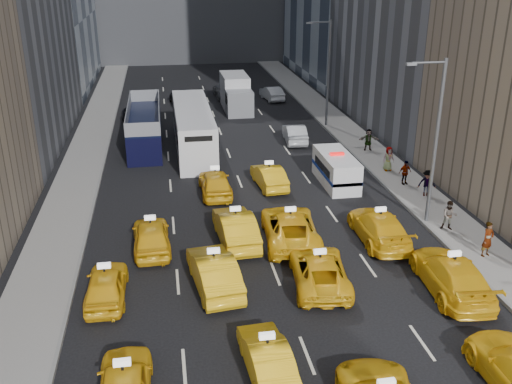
# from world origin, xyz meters

# --- Properties ---
(sidewalk_west) EXTENTS (3.00, 90.00, 0.15)m
(sidewalk_west) POSITION_xyz_m (-10.50, 25.00, 0.07)
(sidewalk_west) COLOR gray
(sidewalk_west) RESTS_ON ground
(sidewalk_east) EXTENTS (3.00, 90.00, 0.15)m
(sidewalk_east) POSITION_xyz_m (10.50, 25.00, 0.07)
(sidewalk_east) COLOR gray
(sidewalk_east) RESTS_ON ground
(curb_west) EXTENTS (0.15, 90.00, 0.18)m
(curb_west) POSITION_xyz_m (-9.05, 25.00, 0.09)
(curb_west) COLOR slate
(curb_west) RESTS_ON ground
(curb_east) EXTENTS (0.15, 90.00, 0.18)m
(curb_east) POSITION_xyz_m (9.05, 25.00, 0.09)
(curb_east) COLOR slate
(curb_east) RESTS_ON ground
(streetlight_near) EXTENTS (2.15, 0.22, 9.00)m
(streetlight_near) POSITION_xyz_m (9.18, 12.00, 4.92)
(streetlight_near) COLOR #595B60
(streetlight_near) RESTS_ON ground
(streetlight_far) EXTENTS (2.15, 0.22, 9.00)m
(streetlight_far) POSITION_xyz_m (9.18, 32.00, 4.92)
(streetlight_far) COLOR #595B60
(streetlight_far) RESTS_ON ground
(taxi_5) EXTENTS (1.67, 4.11, 1.33)m
(taxi_5) POSITION_xyz_m (-1.64, 1.32, 0.66)
(taxi_5) COLOR yellow
(taxi_5) RESTS_ON ground
(taxi_8) EXTENTS (1.73, 4.16, 1.41)m
(taxi_8) POSITION_xyz_m (-7.52, 7.06, 0.70)
(taxi_8) COLOR yellow
(taxi_8) RESTS_ON ground
(taxi_9) EXTENTS (2.28, 5.03, 1.60)m
(taxi_9) POSITION_xyz_m (-2.90, 7.25, 0.80)
(taxi_9) COLOR yellow
(taxi_9) RESTS_ON ground
(taxi_10) EXTENTS (2.92, 5.31, 1.41)m
(taxi_10) POSITION_xyz_m (1.74, 6.77, 0.71)
(taxi_10) COLOR yellow
(taxi_10) RESTS_ON ground
(taxi_11) EXTENTS (2.71, 5.74, 1.62)m
(taxi_11) POSITION_xyz_m (7.27, 5.26, 0.81)
(taxi_11) COLOR yellow
(taxi_11) RESTS_ON ground
(taxi_12) EXTENTS (1.98, 4.56, 1.53)m
(taxi_12) POSITION_xyz_m (-5.63, 11.33, 0.76)
(taxi_12) COLOR yellow
(taxi_12) RESTS_ON ground
(taxi_13) EXTENTS (2.02, 5.07, 1.64)m
(taxi_13) POSITION_xyz_m (-1.38, 11.47, 0.82)
(taxi_13) COLOR yellow
(taxi_13) RESTS_ON ground
(taxi_14) EXTENTS (3.13, 5.93, 1.59)m
(taxi_14) POSITION_xyz_m (1.38, 11.08, 0.80)
(taxi_14) COLOR yellow
(taxi_14) RESTS_ON ground
(taxi_15) EXTENTS (2.30, 5.38, 1.55)m
(taxi_15) POSITION_xyz_m (5.91, 10.40, 0.77)
(taxi_15) COLOR yellow
(taxi_15) RESTS_ON ground
(taxi_16) EXTENTS (1.89, 4.57, 1.55)m
(taxi_16) POSITION_xyz_m (-1.78, 18.02, 0.77)
(taxi_16) COLOR yellow
(taxi_16) RESTS_ON ground
(taxi_17) EXTENTS (1.86, 4.41, 1.42)m
(taxi_17) POSITION_xyz_m (1.74, 18.78, 0.71)
(taxi_17) COLOR yellow
(taxi_17) RESTS_ON ground
(nypd_van) EXTENTS (2.34, 5.07, 2.11)m
(nypd_van) POSITION_xyz_m (6.10, 18.58, 0.95)
(nypd_van) COLOR white
(nypd_van) RESTS_ON ground
(double_decker) EXTENTS (2.58, 10.84, 3.15)m
(double_decker) POSITION_xyz_m (-6.15, 29.30, 1.56)
(double_decker) COLOR black
(double_decker) RESTS_ON ground
(city_bus) EXTENTS (3.46, 12.72, 3.25)m
(city_bus) POSITION_xyz_m (-2.50, 27.51, 1.61)
(city_bus) COLOR silver
(city_bus) RESTS_ON ground
(box_truck) EXTENTS (3.26, 7.31, 3.23)m
(box_truck) POSITION_xyz_m (2.37, 39.37, 1.59)
(box_truck) COLOR silver
(box_truck) RESTS_ON ground
(misc_car_0) EXTENTS (1.88, 4.48, 1.44)m
(misc_car_0) POSITION_xyz_m (5.54, 27.94, 0.72)
(misc_car_0) COLOR #B3B7BB
(misc_car_0) RESTS_ON ground
(misc_car_1) EXTENTS (3.35, 6.04, 1.60)m
(misc_car_1) POSITION_xyz_m (-6.71, 38.35, 0.80)
(misc_car_1) COLOR black
(misc_car_1) RESTS_ON ground
(misc_car_2) EXTENTS (2.41, 5.56, 1.59)m
(misc_car_2) POSITION_xyz_m (1.99, 44.77, 0.80)
(misc_car_2) COLOR slate
(misc_car_2) RESTS_ON ground
(misc_car_3) EXTENTS (2.46, 5.06, 1.66)m
(misc_car_3) POSITION_xyz_m (-2.78, 42.13, 0.83)
(misc_car_3) COLOR black
(misc_car_3) RESTS_ON ground
(misc_car_4) EXTENTS (2.02, 4.43, 1.41)m
(misc_car_4) POSITION_xyz_m (6.57, 42.79, 0.71)
(misc_car_4) COLOR #B9BDC2
(misc_car_4) RESTS_ON ground
(pedestrian_0) EXTENTS (0.75, 0.61, 1.77)m
(pedestrian_0) POSITION_xyz_m (10.37, 7.73, 1.04)
(pedestrian_0) COLOR gray
(pedestrian_0) RESTS_ON sidewalk_east
(pedestrian_1) EXTENTS (0.89, 0.70, 1.61)m
(pedestrian_1) POSITION_xyz_m (9.94, 10.76, 0.96)
(pedestrian_1) COLOR gray
(pedestrian_1) RESTS_ON sidewalk_east
(pedestrian_2) EXTENTS (1.14, 0.71, 1.64)m
(pedestrian_2) POSITION_xyz_m (10.83, 15.37, 0.97)
(pedestrian_2) COLOR gray
(pedestrian_2) RESTS_ON sidewalk_east
(pedestrian_3) EXTENTS (1.00, 0.62, 1.57)m
(pedestrian_3) POSITION_xyz_m (10.31, 17.43, 0.94)
(pedestrian_3) COLOR gray
(pedestrian_3) RESTS_ON sidewalk_east
(pedestrian_4) EXTENTS (0.85, 0.51, 1.66)m
(pedestrian_4) POSITION_xyz_m (10.24, 20.08, 0.98)
(pedestrian_4) COLOR gray
(pedestrian_4) RESTS_ON sidewalk_east
(pedestrian_5) EXTENTS (1.55, 0.63, 1.62)m
(pedestrian_5) POSITION_xyz_m (10.44, 24.59, 0.96)
(pedestrian_5) COLOR gray
(pedestrian_5) RESTS_ON sidewalk_east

